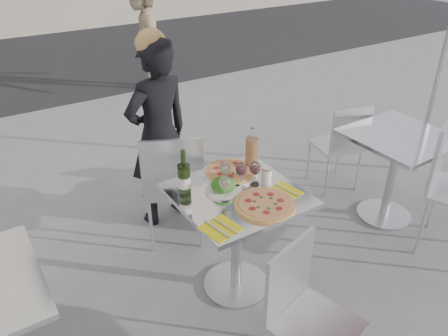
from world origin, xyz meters
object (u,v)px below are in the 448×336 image
woman_diner (159,136)px  wineglass_white_b (225,169)px  side_chair_rfar (342,141)px  chair_near (304,306)px  chair_far (173,181)px  wineglass_red_b (255,169)px  side_table_right (396,159)px  pizza_near (265,204)px  wineglass_red_a (241,170)px  carafe (252,153)px  pizza_far (230,172)px  main_table (237,221)px  napkin_right (283,192)px  pedestrian_b (143,36)px  salad_plate (223,186)px  sugar_shaker (266,175)px  wine_bottle (184,178)px  wineglass_white_a (225,184)px  napkin_left (220,228)px

woman_diner → wineglass_white_b: bearing=82.4°
side_chair_rfar → chair_near: bearing=51.4°
chair_far → wineglass_red_b: 0.73m
wineglass_red_b → side_table_right: bearing=-1.1°
pizza_near → wineglass_white_b: bearing=102.0°
woman_diner → wineglass_red_a: size_ratio=9.47×
carafe → side_table_right: bearing=-8.8°
chair_near → pizza_near: bearing=60.5°
pizza_far → carafe: carafe is taller
main_table → napkin_right: napkin_right is taller
pedestrian_b → pizza_near: (-1.10, -4.24, -0.00)m
pizza_near → wineglass_red_a: 0.28m
main_table → napkin_right: bearing=-31.9°
salad_plate → sugar_shaker: bearing=-12.6°
main_table → napkin_right: (0.23, -0.14, 0.21)m
wineglass_red_a → wineglass_red_b: size_ratio=1.00×
main_table → wineglass_red_b: bearing=10.1°
pizza_far → wineglass_red_b: (0.06, -0.19, 0.09)m
chair_near → side_chair_rfar: 1.97m
wineglass_red_b → chair_far: bearing=113.8°
chair_near → carafe: (0.31, 0.90, 0.38)m
chair_near → sugar_shaker: sugar_shaker is taller
wineglass_red_a → wine_bottle: bearing=164.7°
side_chair_rfar → wineglass_red_b: size_ratio=5.28×
wineglass_red_b → woman_diner: bearing=101.3°
salad_plate → wineglass_white_a: (-0.04, -0.08, 0.07)m
napkin_right → side_table_right: bearing=-3.6°
pizza_near → wineglass_red_b: size_ratio=2.20×
salad_plate → carafe: 0.33m
side_table_right → chair_near: size_ratio=0.90×
main_table → pizza_near: bearing=-74.1°
chair_near → wineglass_red_a: bearing=64.4°
woman_diner → wineglass_red_b: bearing=91.3°
napkin_right → main_table: bearing=138.0°
main_table → wineglass_white_b: size_ratio=4.76×
side_table_right → wineglass_red_a: bearing=177.5°
pizza_far → wineglass_white_a: size_ratio=2.26×
wineglass_red_a → wineglass_red_b: (0.08, -0.04, 0.00)m
pizza_near → napkin_right: (0.18, 0.05, -0.01)m
woman_diner → carafe: (0.29, -0.80, 0.12)m
chair_far → pizza_far: 0.51m
main_table → wineglass_white_a: size_ratio=4.76×
chair_near → salad_plate: salad_plate is taller
pedestrian_b → pizza_near: bearing=-2.1°
napkin_left → pizza_near: bearing=-3.6°
woman_diner → wineglass_red_b: 0.99m
pedestrian_b → pizza_far: (-1.06, -3.83, 0.00)m
sugar_shaker → wine_bottle: bearing=162.9°
main_table → wineglass_red_b: wineglass_red_b is taller
wineglass_red_a → side_chair_rfar: bearing=18.3°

